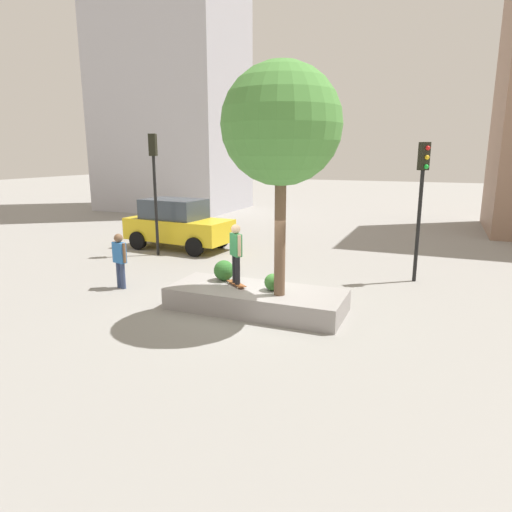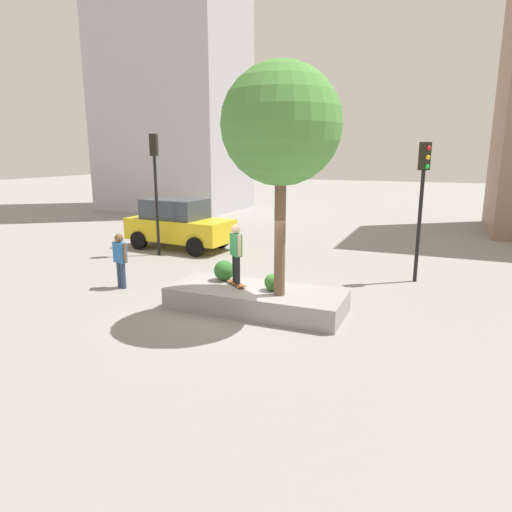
% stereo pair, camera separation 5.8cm
% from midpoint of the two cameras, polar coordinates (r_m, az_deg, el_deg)
% --- Properties ---
extents(ground_plane, '(120.00, 120.00, 0.00)m').
position_cam_midpoint_polar(ground_plane, '(12.35, -0.95, -6.53)').
color(ground_plane, gray).
extents(planter_ledge, '(4.70, 1.87, 0.58)m').
position_cam_midpoint_polar(planter_ledge, '(12.10, 0.14, -5.49)').
color(planter_ledge, gray).
rests_on(planter_ledge, ground).
extents(plaza_tree, '(2.87, 2.87, 5.62)m').
position_cam_midpoint_polar(plaza_tree, '(11.02, 3.37, 16.15)').
color(plaza_tree, brown).
rests_on(plaza_tree, planter_ledge).
extents(boxwood_shrub, '(0.45, 0.45, 0.45)m').
position_cam_midpoint_polar(boxwood_shrub, '(11.84, 2.28, -3.32)').
color(boxwood_shrub, '#3D7A33').
rests_on(boxwood_shrub, planter_ledge).
extents(hedge_clump, '(0.58, 0.58, 0.58)m').
position_cam_midpoint_polar(hedge_clump, '(12.78, -3.93, -1.82)').
color(hedge_clump, '#2D6628').
rests_on(hedge_clump, planter_ledge).
extents(skateboard, '(0.76, 0.66, 0.07)m').
position_cam_midpoint_polar(skateboard, '(12.29, -2.37, -3.53)').
color(skateboard, brown).
rests_on(skateboard, planter_ledge).
extents(skateboarder, '(0.45, 0.43, 1.62)m').
position_cam_midpoint_polar(skateboarder, '(12.06, -2.41, 0.82)').
color(skateboarder, black).
rests_on(skateboarder, skateboard).
extents(taxi_cab, '(4.81, 2.51, 2.16)m').
position_cam_midpoint_polar(taxi_cab, '(19.98, -9.71, 4.05)').
color(taxi_cab, gold).
rests_on(taxi_cab, ground).
extents(traffic_light_corner, '(0.37, 0.37, 4.44)m').
position_cam_midpoint_polar(traffic_light_corner, '(15.19, 20.41, 8.04)').
color(traffic_light_corner, black).
rests_on(traffic_light_corner, ground).
extents(traffic_light_median, '(0.33, 0.37, 4.84)m').
position_cam_midpoint_polar(traffic_light_median, '(18.63, -12.54, 10.06)').
color(traffic_light_median, black).
rests_on(traffic_light_median, ground).
extents(passerby_with_bag, '(0.56, 0.31, 1.72)m').
position_cam_midpoint_polar(passerby_with_bag, '(14.44, -16.70, -0.11)').
color(passerby_with_bag, navy).
rests_on(passerby_with_bag, ground).
extents(office_tower_glass, '(9.76, 7.20, 27.55)m').
position_cam_midpoint_polar(office_tower_glass, '(36.16, -10.82, 28.19)').
color(office_tower_glass, '#B2B2BC').
rests_on(office_tower_glass, ground).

